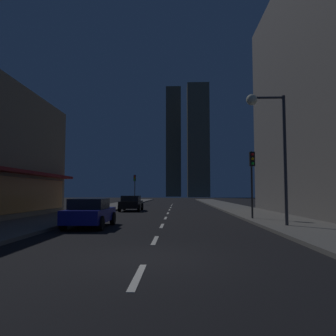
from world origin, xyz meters
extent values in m
cube|color=black|center=(0.00, 32.00, -0.05)|extent=(78.00, 136.00, 0.10)
cube|color=#605E59|center=(7.00, 32.00, 0.07)|extent=(4.00, 76.00, 0.15)
cube|color=#605E59|center=(-7.00, 32.00, 0.07)|extent=(4.00, 76.00, 0.15)
cube|color=silver|center=(0.00, -2.00, 0.01)|extent=(0.16, 2.20, 0.01)
cube|color=silver|center=(0.00, 3.20, 0.01)|extent=(0.16, 2.20, 0.01)
cube|color=silver|center=(0.00, 8.40, 0.01)|extent=(0.16, 2.20, 0.01)
cube|color=silver|center=(0.00, 13.60, 0.01)|extent=(0.16, 2.20, 0.01)
cube|color=silver|center=(0.00, 18.80, 0.01)|extent=(0.16, 2.20, 0.01)
cube|color=silver|center=(0.00, 24.00, 0.01)|extent=(0.16, 2.20, 0.01)
cube|color=silver|center=(0.00, 29.20, 0.01)|extent=(0.16, 2.20, 0.01)
cube|color=silver|center=(0.00, 34.40, 0.01)|extent=(0.16, 2.20, 0.01)
cube|color=silver|center=(0.00, 39.60, 0.01)|extent=(0.16, 2.20, 0.01)
cube|color=maroon|center=(-8.60, 8.21, 3.00)|extent=(0.90, 21.35, 0.20)
cube|color=#4A4637|center=(-0.91, 127.64, 22.76)|extent=(6.16, 8.26, 45.51)
cube|color=brown|center=(8.29, 110.63, 20.64)|extent=(7.87, 8.37, 41.29)
cube|color=navy|center=(-3.60, 7.60, 0.61)|extent=(1.80, 4.20, 0.65)
cube|color=black|center=(-3.60, 7.40, 1.17)|extent=(1.64, 2.00, 0.55)
cylinder|color=black|center=(-4.48, 9.00, 0.34)|extent=(0.22, 0.68, 0.68)
cylinder|color=black|center=(-2.72, 9.00, 0.34)|extent=(0.22, 0.68, 0.68)
cylinder|color=black|center=(-4.48, 6.20, 0.34)|extent=(0.22, 0.68, 0.68)
cylinder|color=black|center=(-2.72, 6.20, 0.34)|extent=(0.22, 0.68, 0.68)
sphere|color=white|center=(-4.15, 9.65, 0.67)|extent=(0.18, 0.18, 0.18)
sphere|color=white|center=(-3.05, 9.65, 0.67)|extent=(0.18, 0.18, 0.18)
cube|color=black|center=(-3.60, 22.28, 0.61)|extent=(1.80, 4.20, 0.65)
cube|color=black|center=(-3.60, 22.08, 1.17)|extent=(1.64, 2.00, 0.55)
cylinder|color=black|center=(-4.48, 23.68, 0.34)|extent=(0.22, 0.68, 0.68)
cylinder|color=black|center=(-2.72, 23.68, 0.34)|extent=(0.22, 0.68, 0.68)
cylinder|color=black|center=(-4.48, 20.88, 0.34)|extent=(0.22, 0.68, 0.68)
cylinder|color=black|center=(-2.72, 20.88, 0.34)|extent=(0.22, 0.68, 0.68)
sphere|color=white|center=(-4.15, 24.33, 0.67)|extent=(0.18, 0.18, 0.18)
sphere|color=white|center=(-3.05, 24.33, 0.67)|extent=(0.18, 0.18, 0.18)
cylinder|color=red|center=(-5.90, 19.83, 0.43)|extent=(0.22, 0.22, 0.55)
sphere|color=red|center=(-5.90, 19.83, 0.70)|extent=(0.21, 0.21, 0.21)
cylinder|color=red|center=(-5.90, 19.83, 0.18)|extent=(0.30, 0.30, 0.06)
cylinder|color=red|center=(-6.06, 19.83, 0.45)|extent=(0.10, 0.10, 0.10)
cylinder|color=red|center=(-5.74, 19.83, 0.45)|extent=(0.10, 0.10, 0.10)
cylinder|color=#2D2D2D|center=(5.50, 11.81, 2.25)|extent=(0.12, 0.12, 4.20)
cube|color=black|center=(5.50, 11.61, 3.85)|extent=(0.32, 0.24, 0.90)
sphere|color=red|center=(5.50, 11.48, 4.13)|extent=(0.18, 0.18, 0.18)
sphere|color=#F2B20C|center=(5.50, 11.48, 3.85)|extent=(0.18, 0.18, 0.18)
sphere|color=#19D833|center=(5.50, 11.48, 3.57)|extent=(0.18, 0.18, 0.18)
cylinder|color=#2D2D2D|center=(-5.50, 39.24, 2.25)|extent=(0.12, 0.12, 4.20)
cube|color=black|center=(-5.50, 39.04, 3.85)|extent=(0.32, 0.24, 0.90)
sphere|color=red|center=(-5.50, 38.91, 4.13)|extent=(0.18, 0.18, 0.18)
sphere|color=#F2B20C|center=(-5.50, 38.91, 3.85)|extent=(0.18, 0.18, 0.18)
sphere|color=#19D833|center=(-5.50, 38.91, 3.57)|extent=(0.18, 0.18, 0.18)
cylinder|color=#38383D|center=(6.20, 7.45, 3.40)|extent=(0.16, 0.16, 6.50)
cylinder|color=#38383D|center=(5.40, 7.45, 6.55)|extent=(1.60, 0.12, 0.12)
sphere|color=#FCF7CC|center=(4.60, 7.45, 6.45)|extent=(0.56, 0.56, 0.56)
camera|label=1|loc=(0.84, -9.00, 1.77)|focal=35.11mm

